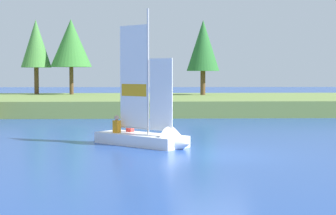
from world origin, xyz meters
TOP-DOWN VIEW (x-y plane):
  - ground_plane at (0.00, 0.00)m, footprint 200.00×200.00m
  - shore_bank at (0.00, 23.65)m, footprint 80.00×15.84m
  - shoreline_tree_midleft at (-11.78, 28.85)m, footprint 2.58×2.58m
  - shoreline_tree_centre at (-8.72, 28.30)m, footprint 3.49×3.49m
  - shoreline_tree_midright at (2.40, 26.87)m, footprint 2.73×2.73m
  - sailboat at (-2.04, 2.40)m, footprint 4.15×3.91m

SIDE VIEW (x-z plane):
  - ground_plane at x=0.00m, z-range 0.00..0.00m
  - sailboat at x=-2.04m, z-range -2.47..3.29m
  - shore_bank at x=0.00m, z-range 0.00..1.08m
  - shoreline_tree_midright at x=2.40m, z-range 2.05..8.27m
  - shoreline_tree_midleft at x=-11.78m, z-range 2.19..8.60m
  - shoreline_tree_centre at x=-8.72m, z-range 2.23..8.63m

